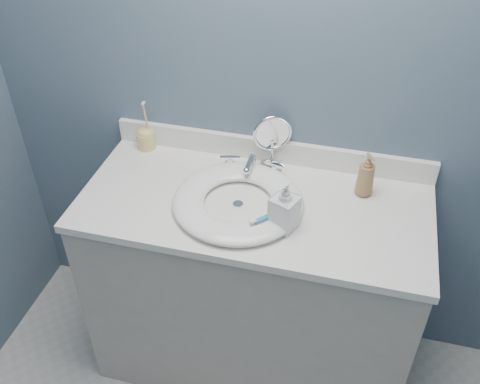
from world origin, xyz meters
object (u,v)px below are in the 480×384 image
(toothbrush_holder, at_px, (146,137))
(soap_bottle_amber, at_px, (366,175))
(makeup_mirror, at_px, (272,139))
(soap_bottle_clear, at_px, (285,206))

(toothbrush_holder, bearing_deg, soap_bottle_amber, -5.55)
(makeup_mirror, bearing_deg, toothbrush_holder, 157.21)
(makeup_mirror, distance_m, soap_bottle_clear, 0.35)
(soap_bottle_amber, relative_size, toothbrush_holder, 0.81)
(soap_bottle_amber, relative_size, soap_bottle_clear, 0.92)
(makeup_mirror, distance_m, soap_bottle_amber, 0.36)
(soap_bottle_clear, relative_size, toothbrush_holder, 0.87)
(soap_bottle_amber, bearing_deg, toothbrush_holder, 142.34)
(toothbrush_holder, bearing_deg, soap_bottle_clear, -27.90)
(makeup_mirror, distance_m, toothbrush_holder, 0.51)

